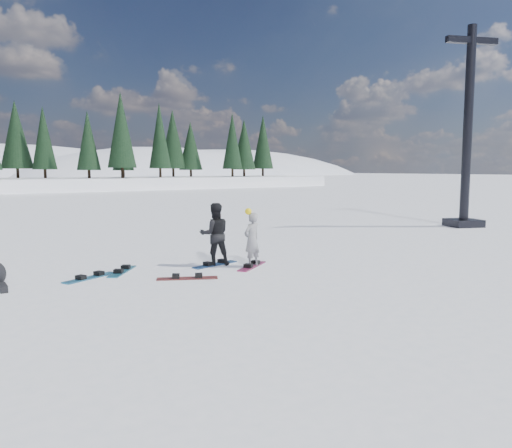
# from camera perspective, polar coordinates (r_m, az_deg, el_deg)

# --- Properties ---
(ground) EXTENTS (420.00, 420.00, 0.00)m
(ground) POSITION_cam_1_polar(r_m,az_deg,el_deg) (14.46, 2.77, -4.50)
(ground) COLOR white
(ground) RESTS_ON ground
(lift_tower) EXTENTS (2.45, 1.80, 9.19)m
(lift_tower) POSITION_cam_1_polar(r_m,az_deg,el_deg) (25.37, 22.96, 8.16)
(lift_tower) COLOR black
(lift_tower) RESTS_ON ground
(snowboarder_woman) EXTENTS (0.63, 0.49, 1.66)m
(snowboarder_woman) POSITION_cam_1_polar(r_m,az_deg,el_deg) (13.80, -0.47, -1.76)
(snowboarder_woman) COLOR gray
(snowboarder_woman) RESTS_ON ground
(snowboarder_man) EXTENTS (1.03, 0.91, 1.77)m
(snowboarder_man) POSITION_cam_1_polar(r_m,az_deg,el_deg) (14.08, -4.73, -1.17)
(snowboarder_man) COLOR black
(snowboarder_man) RESTS_ON ground
(snowboard_woman) EXTENTS (1.39, 1.08, 0.03)m
(snowboard_woman) POSITION_cam_1_polar(r_m,az_deg,el_deg) (13.93, -0.46, -4.85)
(snowboard_woman) COLOR #A02357
(snowboard_woman) RESTS_ON ground
(snowboard_man) EXTENTS (1.52, 0.62, 0.03)m
(snowboard_man) POSITION_cam_1_polar(r_m,az_deg,el_deg) (14.22, -4.70, -4.64)
(snowboard_man) COLOR navy
(snowboard_man) RESTS_ON ground
(snowboard_loose_b) EXTENTS (1.47, 0.93, 0.03)m
(snowboard_loose_b) POSITION_cam_1_polar(r_m,az_deg,el_deg) (12.54, -7.86, -6.17)
(snowboard_loose_b) COLOR maroon
(snowboard_loose_b) RESTS_ON ground
(snowboard_loose_a) EXTENTS (1.16, 1.35, 0.03)m
(snowboard_loose_a) POSITION_cam_1_polar(r_m,az_deg,el_deg) (13.71, -15.04, -5.25)
(snowboard_loose_a) COLOR #186A86
(snowboard_loose_a) RESTS_ON ground
(snowboard_loose_c) EXTENTS (1.48, 0.87, 0.03)m
(snowboard_loose_c) POSITION_cam_1_polar(r_m,az_deg,el_deg) (13.16, -18.43, -5.85)
(snowboard_loose_c) COLOR #1C6E9B
(snowboard_loose_c) RESTS_ON ground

